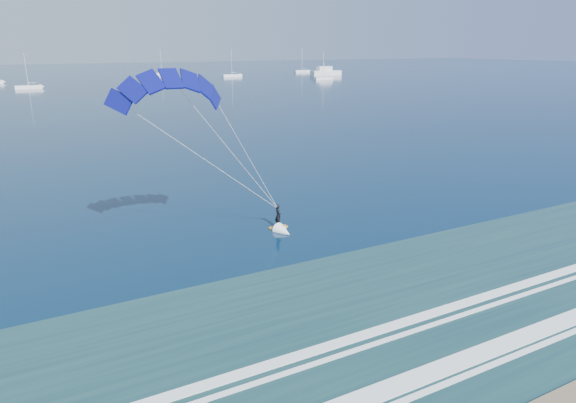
{
  "coord_description": "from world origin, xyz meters",
  "views": [
    {
      "loc": [
        -14.51,
        -8.96,
        14.24
      ],
      "look_at": [
        2.78,
        23.01,
        3.15
      ],
      "focal_mm": 32.0,
      "sensor_mm": 36.0,
      "label": 1
    }
  ],
  "objects_px": {
    "sailboat_3": "(29,87)",
    "sailboat_7": "(302,71)",
    "kitesurfer_rig": "(228,149)",
    "motor_yacht": "(325,72)",
    "sailboat_6": "(323,78)",
    "sailboat_5": "(232,75)",
    "sailboat_4": "(162,74)"
  },
  "relations": [
    {
      "from": "motor_yacht",
      "to": "sailboat_7",
      "type": "height_order",
      "value": "sailboat_7"
    },
    {
      "from": "sailboat_3",
      "to": "sailboat_5",
      "type": "relative_size",
      "value": 0.93
    },
    {
      "from": "sailboat_5",
      "to": "sailboat_7",
      "type": "relative_size",
      "value": 0.97
    },
    {
      "from": "sailboat_4",
      "to": "sailboat_7",
      "type": "distance_m",
      "value": 75.6
    },
    {
      "from": "kitesurfer_rig",
      "to": "motor_yacht",
      "type": "distance_m",
      "value": 224.2
    },
    {
      "from": "sailboat_5",
      "to": "sailboat_7",
      "type": "height_order",
      "value": "sailboat_7"
    },
    {
      "from": "sailboat_6",
      "to": "motor_yacht",
      "type": "bearing_deg",
      "value": 55.86
    },
    {
      "from": "sailboat_5",
      "to": "sailboat_4",
      "type": "bearing_deg",
      "value": 131.75
    },
    {
      "from": "sailboat_5",
      "to": "kitesurfer_rig",
      "type": "bearing_deg",
      "value": -112.46
    },
    {
      "from": "sailboat_3",
      "to": "sailboat_6",
      "type": "height_order",
      "value": "sailboat_3"
    },
    {
      "from": "kitesurfer_rig",
      "to": "sailboat_7",
      "type": "bearing_deg",
      "value": 58.91
    },
    {
      "from": "sailboat_3",
      "to": "sailboat_6",
      "type": "bearing_deg",
      "value": -3.53
    },
    {
      "from": "kitesurfer_rig",
      "to": "sailboat_7",
      "type": "height_order",
      "value": "kitesurfer_rig"
    },
    {
      "from": "motor_yacht",
      "to": "kitesurfer_rig",
      "type": "bearing_deg",
      "value": -124.19
    },
    {
      "from": "sailboat_3",
      "to": "sailboat_5",
      "type": "xyz_separation_m",
      "value": [
        87.24,
        31.07,
        0.0
      ]
    },
    {
      "from": "kitesurfer_rig",
      "to": "sailboat_4",
      "type": "xyz_separation_m",
      "value": [
        55.71,
        224.89,
        -6.65
      ]
    },
    {
      "from": "sailboat_7",
      "to": "sailboat_6",
      "type": "bearing_deg",
      "value": -111.66
    },
    {
      "from": "motor_yacht",
      "to": "sailboat_6",
      "type": "distance_m",
      "value": 32.78
    },
    {
      "from": "sailboat_4",
      "to": "sailboat_5",
      "type": "distance_m",
      "value": 38.24
    },
    {
      "from": "sailboat_4",
      "to": "sailboat_7",
      "type": "height_order",
      "value": "sailboat_7"
    },
    {
      "from": "sailboat_4",
      "to": "sailboat_5",
      "type": "bearing_deg",
      "value": -48.25
    },
    {
      "from": "sailboat_4",
      "to": "sailboat_6",
      "type": "relative_size",
      "value": 1.05
    },
    {
      "from": "sailboat_3",
      "to": "sailboat_6",
      "type": "relative_size",
      "value": 1.02
    },
    {
      "from": "sailboat_4",
      "to": "sailboat_6",
      "type": "height_order",
      "value": "sailboat_4"
    },
    {
      "from": "motor_yacht",
      "to": "sailboat_5",
      "type": "xyz_separation_m",
      "value": [
        -44.77,
        10.96,
        -1.03
      ]
    },
    {
      "from": "kitesurfer_rig",
      "to": "sailboat_6",
      "type": "xyz_separation_m",
      "value": [
        107.56,
        158.28,
        -6.65
      ]
    },
    {
      "from": "sailboat_4",
      "to": "sailboat_3",
      "type": "bearing_deg",
      "value": -136.03
    },
    {
      "from": "kitesurfer_rig",
      "to": "sailboat_3",
      "type": "xyz_separation_m",
      "value": [
        -6.07,
        165.29,
        -6.65
      ]
    },
    {
      "from": "motor_yacht",
      "to": "sailboat_7",
      "type": "relative_size",
      "value": 1.21
    },
    {
      "from": "sailboat_3",
      "to": "sailboat_7",
      "type": "bearing_deg",
      "value": 20.71
    },
    {
      "from": "sailboat_3",
      "to": "sailboat_7",
      "type": "distance_m",
      "value": 146.43
    },
    {
      "from": "kitesurfer_rig",
      "to": "sailboat_6",
      "type": "distance_m",
      "value": 191.48
    }
  ]
}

